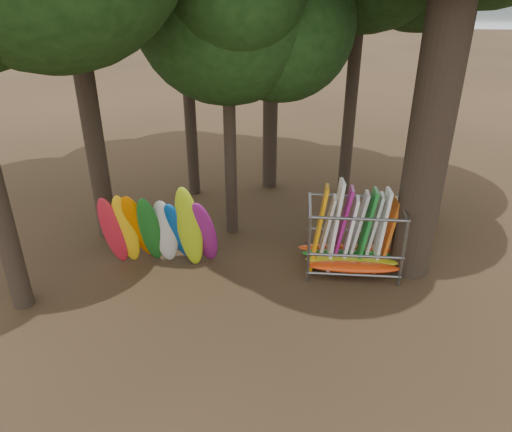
{
  "coord_description": "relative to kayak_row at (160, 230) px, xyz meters",
  "views": [
    {
      "loc": [
        0.62,
        -12.17,
        8.56
      ],
      "look_at": [
        -0.49,
        1.5,
        1.4
      ],
      "focal_mm": 35.0,
      "sensor_mm": 36.0,
      "label": 1
    }
  ],
  "objects": [
    {
      "name": "oak_5",
      "position": [
        1.81,
        2.55,
        5.88
      ],
      "size": [
        6.28,
        6.28,
        9.98
      ],
      "color": "black",
      "rests_on": "ground"
    },
    {
      "name": "ground",
      "position": [
        3.26,
        -0.46,
        -1.35
      ],
      "size": [
        120.0,
        120.0,
        0.0
      ],
      "primitive_type": "plane",
      "color": "#47331E",
      "rests_on": "ground"
    },
    {
      "name": "lake",
      "position": [
        3.26,
        59.54,
        -1.35
      ],
      "size": [
        160.0,
        160.0,
        0.0
      ],
      "primitive_type": "plane",
      "color": "gray",
      "rests_on": "ground"
    },
    {
      "name": "storage_rack",
      "position": [
        5.73,
        0.44,
        -0.32
      ],
      "size": [
        3.23,
        1.54,
        2.9
      ],
      "color": "slate",
      "rests_on": "ground"
    },
    {
      "name": "kayak_row",
      "position": [
        0.0,
        0.0,
        0.0
      ],
      "size": [
        3.55,
        1.94,
        3.17
      ],
      "color": "red",
      "rests_on": "ground"
    }
  ]
}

